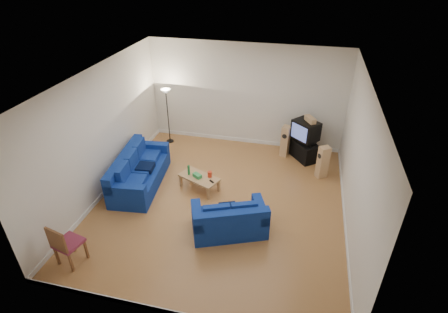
% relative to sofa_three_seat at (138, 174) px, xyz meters
% --- Properties ---
extents(room, '(6.01, 6.51, 3.21)m').
position_rel_sofa_three_seat_xyz_m(room, '(2.31, -0.24, 1.21)').
color(room, brown).
rests_on(room, ground).
extents(sofa_three_seat, '(1.26, 2.43, 0.90)m').
position_rel_sofa_three_seat_xyz_m(sofa_three_seat, '(0.00, 0.00, 0.00)').
color(sofa_three_seat, navy).
rests_on(sofa_three_seat, ground).
extents(sofa_loveseat, '(1.84, 1.44, 0.81)m').
position_rel_sofa_three_seat_xyz_m(sofa_loveseat, '(2.77, -1.23, -0.03)').
color(sofa_loveseat, navy).
rests_on(sofa_loveseat, ground).
extents(coffee_table, '(1.16, 0.89, 0.38)m').
position_rel_sofa_three_seat_xyz_m(coffee_table, '(1.64, 0.18, -0.01)').
color(coffee_table, tan).
rests_on(coffee_table, ground).
extents(bottle, '(0.08, 0.08, 0.27)m').
position_rel_sofa_three_seat_xyz_m(bottle, '(1.35, 0.22, 0.18)').
color(bottle, '#197233').
rests_on(bottle, coffee_table).
extents(tissue_box, '(0.27, 0.23, 0.10)m').
position_rel_sofa_three_seat_xyz_m(tissue_box, '(1.60, 0.15, 0.09)').
color(tissue_box, green).
rests_on(tissue_box, coffee_table).
extents(red_canister, '(0.16, 0.16, 0.16)m').
position_rel_sofa_three_seat_xyz_m(red_canister, '(1.91, 0.24, 0.12)').
color(red_canister, red).
rests_on(red_canister, coffee_table).
extents(remote, '(0.14, 0.12, 0.02)m').
position_rel_sofa_three_seat_xyz_m(remote, '(2.02, 0.03, 0.05)').
color(remote, black).
rests_on(remote, coffee_table).
extents(tv_stand, '(0.93, 1.00, 0.54)m').
position_rel_sofa_three_seat_xyz_m(tv_stand, '(4.24, 2.40, -0.06)').
color(tv_stand, black).
rests_on(tv_stand, ground).
extents(av_receiver, '(0.55, 0.52, 0.10)m').
position_rel_sofa_three_seat_xyz_m(av_receiver, '(4.30, 2.36, 0.26)').
color(av_receiver, black).
rests_on(av_receiver, tv_stand).
extents(television, '(0.89, 0.87, 0.56)m').
position_rel_sofa_three_seat_xyz_m(television, '(4.21, 2.44, 0.59)').
color(television, black).
rests_on(television, av_receiver).
extents(centre_speaker, '(0.35, 0.44, 0.15)m').
position_rel_sofa_three_seat_xyz_m(centre_speaker, '(4.30, 2.44, 0.94)').
color(centre_speaker, tan).
rests_on(centre_speaker, television).
extents(speaker_left, '(0.28, 0.33, 0.97)m').
position_rel_sofa_three_seat_xyz_m(speaker_left, '(3.66, 2.45, 0.15)').
color(speaker_left, tan).
rests_on(speaker_left, ground).
extents(speaker_right, '(0.35, 0.33, 0.93)m').
position_rel_sofa_three_seat_xyz_m(speaker_right, '(4.76, 1.51, 0.13)').
color(speaker_right, tan).
rests_on(speaker_right, ground).
extents(floor_lamp, '(0.31, 0.31, 1.80)m').
position_rel_sofa_three_seat_xyz_m(floor_lamp, '(-0.06, 2.46, 1.15)').
color(floor_lamp, black).
rests_on(floor_lamp, ground).
extents(dining_chair, '(0.57, 0.57, 0.99)m').
position_rel_sofa_three_seat_xyz_m(dining_chair, '(-0.16, -2.87, 0.22)').
color(dining_chair, brown).
rests_on(dining_chair, ground).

